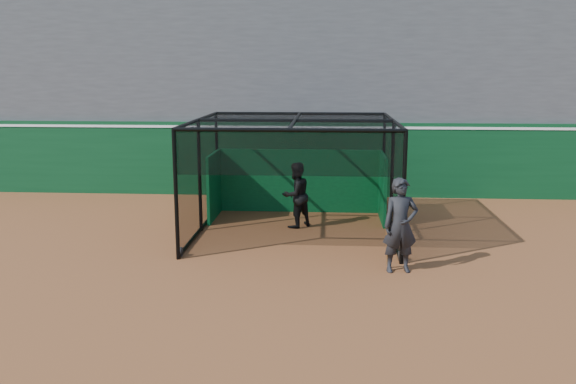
{
  "coord_description": "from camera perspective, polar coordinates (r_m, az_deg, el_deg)",
  "views": [
    {
      "loc": [
        1.29,
        -12.03,
        4.22
      ],
      "look_at": [
        0.35,
        2.0,
        1.4
      ],
      "focal_mm": 38.0,
      "sensor_mm": 36.0,
      "label": 1
    }
  ],
  "objects": [
    {
      "name": "batting_cage",
      "position": [
        15.88,
        0.64,
        1.38
      ],
      "size": [
        5.11,
        5.13,
        2.95
      ],
      "color": "black",
      "rests_on": "ground"
    },
    {
      "name": "outfield_wall",
      "position": [
        20.78,
        0.25,
        3.23
      ],
      "size": [
        50.0,
        0.5,
        2.5
      ],
      "color": "#0A3B1B",
      "rests_on": "ground"
    },
    {
      "name": "grandstand",
      "position": [
        24.34,
        0.83,
        11.94
      ],
      "size": [
        50.0,
        7.85,
        8.95
      ],
      "color": "#4C4C4F",
      "rests_on": "ground"
    },
    {
      "name": "ground",
      "position": [
        12.82,
        -2.17,
        -7.89
      ],
      "size": [
        120.0,
        120.0,
        0.0
      ],
      "primitive_type": "plane",
      "color": "brown",
      "rests_on": "ground"
    },
    {
      "name": "batter",
      "position": [
        16.52,
        0.74,
        -0.28
      ],
      "size": [
        1.1,
        1.09,
        1.79
      ],
      "primitive_type": "imported",
      "rotation": [
        0.0,
        0.0,
        3.89
      ],
      "color": "black",
      "rests_on": "ground"
    },
    {
      "name": "on_deck_player",
      "position": [
        13.04,
        10.46,
        -3.11
      ],
      "size": [
        0.8,
        0.59,
        2.02
      ],
      "color": "black",
      "rests_on": "ground"
    }
  ]
}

